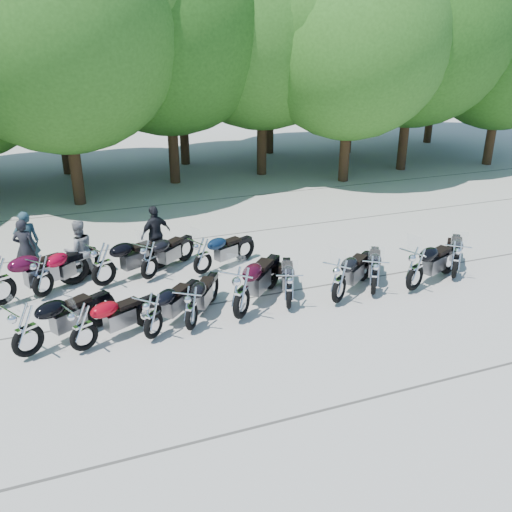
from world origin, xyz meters
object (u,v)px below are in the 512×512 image
object	(u,v)px
motorcycle_1	(83,326)
motorcycle_8	(416,268)
motorcycle_4	(241,292)
motorcycle_9	(456,259)
motorcycle_0	(26,329)
motorcycle_11	(42,275)
motorcycle_13	(149,259)
motorcycle_5	(289,288)
motorcycle_12	(103,264)
motorcycle_2	(153,315)
rider_3	(27,242)
rider_0	(25,248)
rider_2	(156,234)
motorcycle_6	(339,280)
motorcycle_3	(191,307)
motorcycle_7	(375,274)
motorcycle_14	(202,255)
rider_1	(79,250)

from	to	relation	value
motorcycle_1	motorcycle_8	xyz separation A→B (m)	(7.96, 0.01, 0.06)
motorcycle_4	motorcycle_9	size ratio (longest dim) A/B	1.21
motorcycle_8	motorcycle_0	bearing A→B (deg)	66.28
motorcycle_9	motorcycle_11	world-z (taller)	motorcycle_11
motorcycle_0	motorcycle_13	bearing A→B (deg)	-76.47
motorcycle_1	motorcycle_5	distance (m)	4.64
motorcycle_9	motorcycle_12	distance (m)	9.12
motorcycle_2	rider_3	size ratio (longest dim) A/B	1.24
motorcycle_1	rider_0	xyz separation A→B (m)	(-1.15, 4.45, 0.19)
motorcycle_9	rider_2	bearing A→B (deg)	10.07
motorcycle_6	motorcycle_13	world-z (taller)	motorcycle_6
motorcycle_3	motorcycle_5	xyz separation A→B (m)	(2.38, 0.18, -0.02)
motorcycle_5	rider_0	distance (m)	7.15
motorcycle_0	motorcycle_5	xyz separation A→B (m)	(5.69, 0.10, -0.10)
motorcycle_8	rider_3	world-z (taller)	rider_3
motorcycle_8	motorcycle_2	bearing A→B (deg)	67.35
motorcycle_0	motorcycle_3	xyz separation A→B (m)	(3.31, -0.08, -0.08)
motorcycle_3	motorcycle_4	xyz separation A→B (m)	(1.18, 0.09, 0.13)
motorcycle_7	motorcycle_8	xyz separation A→B (m)	(1.07, -0.17, 0.08)
rider_2	motorcycle_1	bearing A→B (deg)	37.32
motorcycle_8	motorcycle_14	xyz separation A→B (m)	(-4.71, 2.82, -0.07)
motorcycle_4	motorcycle_6	distance (m)	2.44
motorcycle_0	motorcycle_6	xyz separation A→B (m)	(6.93, -0.07, -0.03)
motorcycle_13	motorcycle_5	bearing A→B (deg)	-175.18
motorcycle_7	motorcycle_9	bearing A→B (deg)	-145.74
motorcycle_5	rider_1	bearing A→B (deg)	-16.98
motorcycle_7	motorcycle_14	distance (m)	4.50
motorcycle_1	rider_0	bearing A→B (deg)	-10.26
motorcycle_5	motorcycle_8	size ratio (longest dim) A/B	0.85
motorcycle_1	motorcycle_4	distance (m)	3.44
motorcycle_9	rider_2	xyz separation A→B (m)	(-7.12, 4.01, 0.22)
motorcycle_8	motorcycle_13	xyz separation A→B (m)	(-6.10, 2.99, -0.05)
rider_0	rider_2	size ratio (longest dim) A/B	0.97
motorcycle_9	motorcycle_12	xyz separation A→B (m)	(-8.71, 2.70, 0.08)
motorcycle_5	motorcycle_11	distance (m)	6.01
motorcycle_6	motorcycle_7	size ratio (longest dim) A/B	1.10
motorcycle_8	rider_3	distance (m)	10.22
motorcycle_3	motorcycle_8	world-z (taller)	motorcycle_8
motorcycle_3	motorcycle_7	world-z (taller)	motorcycle_3
motorcycle_8	motorcycle_13	size ratio (longest dim) A/B	1.08
motorcycle_4	rider_3	bearing A→B (deg)	-1.93
motorcycle_9	motorcycle_13	distance (m)	8.03
motorcycle_7	rider_0	bearing A→B (deg)	4.11
motorcycle_1	motorcycle_6	size ratio (longest dim) A/B	0.94
motorcycle_6	motorcycle_9	xyz separation A→B (m)	(3.55, 0.19, -0.05)
rider_2	motorcycle_2	bearing A→B (deg)	53.85
rider_2	rider_3	size ratio (longest dim) A/B	0.96
motorcycle_11	rider_1	world-z (taller)	rider_1
motorcycle_4	motorcycle_14	bearing A→B (deg)	-42.52
rider_2	motorcycle_7	bearing A→B (deg)	113.75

